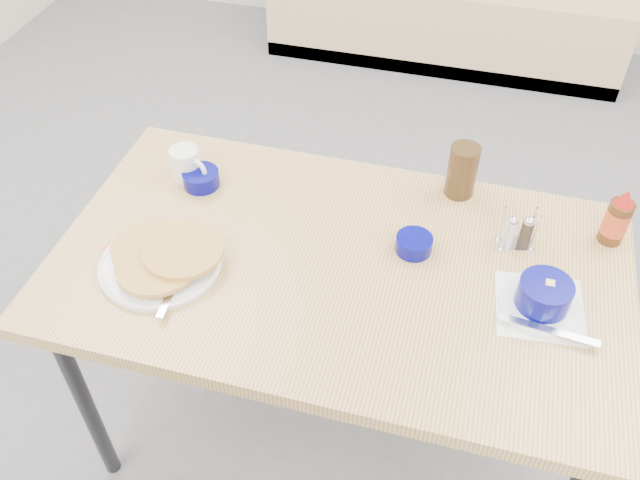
% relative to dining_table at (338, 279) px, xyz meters
% --- Properties ---
extents(dining_table, '(1.40, 0.80, 0.76)m').
position_rel_dining_table_xyz_m(dining_table, '(0.00, 0.00, 0.00)').
color(dining_table, tan).
rests_on(dining_table, ground).
extents(pancake_plate, '(0.30, 0.31, 0.05)m').
position_rel_dining_table_xyz_m(pancake_plate, '(-0.41, -0.12, 0.08)').
color(pancake_plate, white).
rests_on(pancake_plate, dining_table).
extents(coffee_mug, '(0.11, 0.08, 0.09)m').
position_rel_dining_table_xyz_m(coffee_mug, '(-0.48, 0.21, 0.11)').
color(coffee_mug, white).
rests_on(coffee_mug, dining_table).
extents(grits_setting, '(0.24, 0.22, 0.08)m').
position_rel_dining_table_xyz_m(grits_setting, '(0.48, -0.02, 0.10)').
color(grits_setting, white).
rests_on(grits_setting, dining_table).
extents(creamer_bowl, '(0.10, 0.10, 0.04)m').
position_rel_dining_table_xyz_m(creamer_bowl, '(-0.44, 0.19, 0.08)').
color(creamer_bowl, '#040567').
rests_on(creamer_bowl, dining_table).
extents(butter_bowl, '(0.09, 0.09, 0.04)m').
position_rel_dining_table_xyz_m(butter_bowl, '(0.17, 0.09, 0.08)').
color(butter_bowl, '#040567').
rests_on(butter_bowl, dining_table).
extents(amber_tumbler, '(0.08, 0.08, 0.15)m').
position_rel_dining_table_xyz_m(amber_tumbler, '(0.25, 0.34, 0.14)').
color(amber_tumbler, '#372511').
rests_on(amber_tumbler, dining_table).
extents(condiment_caddy, '(0.10, 0.07, 0.11)m').
position_rel_dining_table_xyz_m(condiment_caddy, '(0.41, 0.18, 0.10)').
color(condiment_caddy, silver).
rests_on(condiment_caddy, dining_table).
extents(syrup_bottle, '(0.06, 0.06, 0.16)m').
position_rel_dining_table_xyz_m(syrup_bottle, '(0.64, 0.26, 0.13)').
color(syrup_bottle, '#47230F').
rests_on(syrup_bottle, dining_table).
extents(sugar_wrapper, '(0.05, 0.05, 0.00)m').
position_rel_dining_table_xyz_m(sugar_wrapper, '(-0.56, -0.10, 0.06)').
color(sugar_wrapper, '#ED624F').
rests_on(sugar_wrapper, dining_table).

